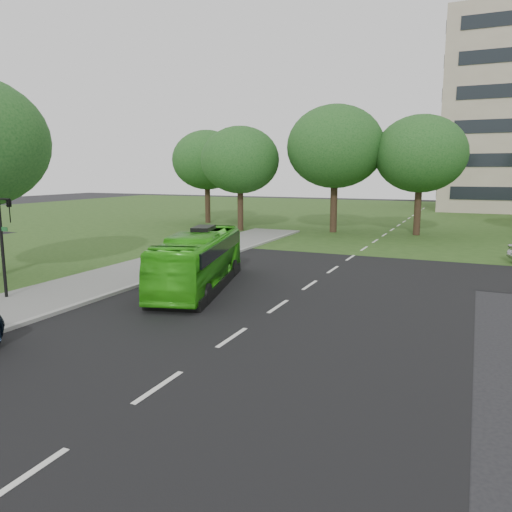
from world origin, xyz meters
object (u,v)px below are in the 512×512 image
(tree_park_b, at_px, (335,147))
(bus, at_px, (199,260))
(traffic_light, at_px, (4,235))
(tree_park_c, at_px, (421,154))
(tree_park_a, at_px, (240,160))
(tree_park_f, at_px, (207,160))

(tree_park_b, relative_size, bus, 1.19)
(bus, xyz_separation_m, traffic_light, (-5.91, -5.13, 1.43))
(tree_park_c, distance_m, traffic_light, 31.47)
(tree_park_a, height_order, tree_park_c, tree_park_c)
(tree_park_a, height_order, traffic_light, tree_park_a)
(tree_park_a, distance_m, tree_park_c, 14.89)
(tree_park_b, height_order, bus, tree_park_b)
(tree_park_f, bearing_deg, bus, -61.49)
(traffic_light, bearing_deg, bus, 54.11)
(tree_park_c, relative_size, traffic_light, 2.11)
(tree_park_f, bearing_deg, traffic_light, -75.62)
(tree_park_a, height_order, tree_park_b, tree_park_b)
(tree_park_b, relative_size, traffic_light, 2.33)
(tree_park_b, distance_m, tree_park_c, 6.86)
(tree_park_c, height_order, traffic_light, tree_park_c)
(tree_park_c, xyz_separation_m, bus, (-6.85, -23.37, -5.28))
(tree_park_c, height_order, tree_park_f, tree_park_c)
(bus, bearing_deg, tree_park_b, 74.72)
(tree_park_a, bearing_deg, traffic_light, -85.90)
(tree_park_a, distance_m, tree_park_b, 8.17)
(tree_park_b, bearing_deg, tree_park_c, 6.42)
(tree_park_b, xyz_separation_m, traffic_light, (-5.98, -27.74, -4.50))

